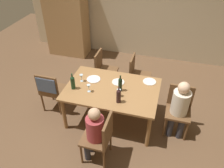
{
  "coord_description": "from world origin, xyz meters",
  "views": [
    {
      "loc": [
        0.89,
        -3.14,
        3.28
      ],
      "look_at": [
        0.0,
        0.0,
        0.85
      ],
      "focal_mm": 36.01,
      "sensor_mm": 36.0,
      "label": 1
    }
  ],
  "objects_px": {
    "wine_bottle_short_olive": "(73,82)",
    "wine_glass_near_right": "(89,87)",
    "chair_near": "(101,136)",
    "wine_glass_centre": "(81,77)",
    "chair_far_right": "(137,73)",
    "dinner_plate_host": "(118,82)",
    "chair_left_end": "(50,88)",
    "wine_bottle_dark_red": "(119,96)",
    "handbag": "(64,93)",
    "dining_table": "(112,92)",
    "dinner_plate_guest_left": "(94,79)",
    "chair_far_left": "(103,68)",
    "wine_bottle_tall_green": "(120,84)",
    "armoire_cabinet": "(66,17)",
    "dinner_plate_guest_right": "(149,82)",
    "person_woman_host": "(94,130)",
    "wine_glass_near_left": "(119,91)",
    "person_man_bearded": "(180,106)",
    "chair_right_end": "(179,106)"
  },
  "relations": [
    {
      "from": "wine_bottle_short_olive",
      "to": "chair_far_right",
      "type": "bearing_deg",
      "value": 49.38
    },
    {
      "from": "chair_near",
      "to": "wine_glass_centre",
      "type": "height_order",
      "value": "chair_near"
    },
    {
      "from": "chair_far_right",
      "to": "chair_far_left",
      "type": "distance_m",
      "value": 0.77
    },
    {
      "from": "dinner_plate_host",
      "to": "dinner_plate_guest_left",
      "type": "xyz_separation_m",
      "value": [
        -0.48,
        -0.04,
        0.0
      ]
    },
    {
      "from": "dinner_plate_host",
      "to": "wine_bottle_dark_red",
      "type": "bearing_deg",
      "value": -75.02
    },
    {
      "from": "wine_bottle_dark_red",
      "to": "dinner_plate_host",
      "type": "relative_size",
      "value": 1.31
    },
    {
      "from": "wine_bottle_tall_green",
      "to": "dinner_plate_host",
      "type": "distance_m",
      "value": 0.28
    },
    {
      "from": "wine_glass_centre",
      "to": "dinner_plate_guest_right",
      "type": "bearing_deg",
      "value": 14.58
    },
    {
      "from": "wine_bottle_short_olive",
      "to": "dinner_plate_guest_left",
      "type": "height_order",
      "value": "wine_bottle_short_olive"
    },
    {
      "from": "chair_far_right",
      "to": "chair_left_end",
      "type": "xyz_separation_m",
      "value": [
        -1.53,
        -1.07,
        0.06
      ]
    },
    {
      "from": "handbag",
      "to": "dining_table",
      "type": "bearing_deg",
      "value": -15.84
    },
    {
      "from": "chair_far_right",
      "to": "wine_bottle_tall_green",
      "type": "xyz_separation_m",
      "value": [
        -0.14,
        -0.97,
        0.36
      ]
    },
    {
      "from": "wine_bottle_dark_red",
      "to": "wine_glass_near_right",
      "type": "height_order",
      "value": "wine_bottle_dark_red"
    },
    {
      "from": "wine_glass_near_right",
      "to": "armoire_cabinet",
      "type": "bearing_deg",
      "value": 122.09
    },
    {
      "from": "dining_table",
      "to": "dinner_plate_guest_left",
      "type": "height_order",
      "value": "dinner_plate_guest_left"
    },
    {
      "from": "armoire_cabinet",
      "to": "wine_glass_near_left",
      "type": "relative_size",
      "value": 14.63
    },
    {
      "from": "chair_right_end",
      "to": "chair_far_right",
      "type": "relative_size",
      "value": 1.0
    },
    {
      "from": "chair_near",
      "to": "wine_glass_centre",
      "type": "distance_m",
      "value": 1.28
    },
    {
      "from": "wine_bottle_dark_red",
      "to": "wine_glass_centre",
      "type": "relative_size",
      "value": 2.09
    },
    {
      "from": "armoire_cabinet",
      "to": "dining_table",
      "type": "distance_m",
      "value": 3.06
    },
    {
      "from": "person_woman_host",
      "to": "wine_glass_near_left",
      "type": "bearing_deg",
      "value": -14.65
    },
    {
      "from": "chair_far_left",
      "to": "wine_glass_centre",
      "type": "height_order",
      "value": "chair_far_left"
    },
    {
      "from": "dinner_plate_host",
      "to": "dinner_plate_guest_left",
      "type": "height_order",
      "value": "same"
    },
    {
      "from": "armoire_cabinet",
      "to": "wine_bottle_short_olive",
      "type": "bearing_deg",
      "value": -63.13
    },
    {
      "from": "chair_right_end",
      "to": "person_woman_host",
      "type": "distance_m",
      "value": 1.63
    },
    {
      "from": "chair_right_end",
      "to": "wine_bottle_tall_green",
      "type": "xyz_separation_m",
      "value": [
        -1.08,
        -0.11,
        0.36
      ]
    },
    {
      "from": "dinner_plate_host",
      "to": "dinner_plate_guest_right",
      "type": "height_order",
      "value": "same"
    },
    {
      "from": "person_man_bearded",
      "to": "wine_bottle_short_olive",
      "type": "xyz_separation_m",
      "value": [
        -1.92,
        -0.17,
        0.24
      ]
    },
    {
      "from": "wine_bottle_dark_red",
      "to": "wine_bottle_short_olive",
      "type": "height_order",
      "value": "wine_bottle_short_olive"
    },
    {
      "from": "dinner_plate_host",
      "to": "wine_bottle_tall_green",
      "type": "bearing_deg",
      "value": -67.94
    },
    {
      "from": "wine_bottle_short_olive",
      "to": "chair_far_left",
      "type": "bearing_deg",
      "value": 79.56
    },
    {
      "from": "person_woman_host",
      "to": "wine_glass_centre",
      "type": "height_order",
      "value": "person_woman_host"
    },
    {
      "from": "wine_bottle_tall_green",
      "to": "wine_glass_near_right",
      "type": "distance_m",
      "value": 0.56
    },
    {
      "from": "wine_bottle_short_olive",
      "to": "wine_glass_near_right",
      "type": "relative_size",
      "value": 2.17
    },
    {
      "from": "chair_left_end",
      "to": "wine_bottle_dark_red",
      "type": "height_order",
      "value": "wine_bottle_dark_red"
    },
    {
      "from": "chair_far_right",
      "to": "dinner_plate_host",
      "type": "bearing_deg",
      "value": -17.55
    },
    {
      "from": "dining_table",
      "to": "person_man_bearded",
      "type": "height_order",
      "value": "person_man_bearded"
    },
    {
      "from": "wine_bottle_dark_red",
      "to": "wine_glass_near_right",
      "type": "relative_size",
      "value": 2.09
    },
    {
      "from": "dining_table",
      "to": "handbag",
      "type": "height_order",
      "value": "dining_table"
    },
    {
      "from": "dinner_plate_guest_left",
      "to": "dinner_plate_guest_right",
      "type": "distance_m",
      "value": 1.08
    },
    {
      "from": "person_man_bearded",
      "to": "dinner_plate_host",
      "type": "relative_size",
      "value": 4.76
    },
    {
      "from": "wine_bottle_tall_green",
      "to": "dinner_plate_host",
      "type": "height_order",
      "value": "wine_bottle_tall_green"
    },
    {
      "from": "wine_bottle_tall_green",
      "to": "wine_glass_near_right",
      "type": "xyz_separation_m",
      "value": [
        -0.53,
        -0.18,
        -0.04
      ]
    },
    {
      "from": "person_man_bearded",
      "to": "dinner_plate_host",
      "type": "xyz_separation_m",
      "value": [
        -1.17,
        0.24,
        0.11
      ]
    },
    {
      "from": "dining_table",
      "to": "wine_glass_centre",
      "type": "height_order",
      "value": "wine_glass_centre"
    },
    {
      "from": "person_man_bearded",
      "to": "dinner_plate_guest_right",
      "type": "relative_size",
      "value": 4.55
    },
    {
      "from": "armoire_cabinet",
      "to": "dinner_plate_guest_right",
      "type": "xyz_separation_m",
      "value": [
        2.59,
        -1.93,
        -0.34
      ]
    },
    {
      "from": "chair_near",
      "to": "dinner_plate_guest_right",
      "type": "height_order",
      "value": "chair_near"
    },
    {
      "from": "person_man_bearded",
      "to": "wine_glass_near_left",
      "type": "xyz_separation_m",
      "value": [
        -1.06,
        -0.16,
        0.21
      ]
    },
    {
      "from": "chair_right_end",
      "to": "chair_far_right",
      "type": "bearing_deg",
      "value": -42.6
    }
  ]
}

